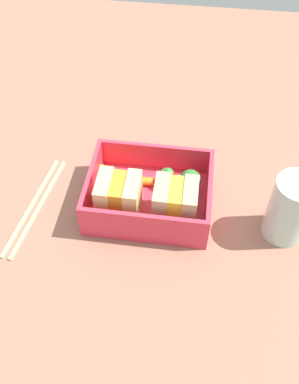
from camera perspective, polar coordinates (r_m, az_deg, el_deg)
The scene contains 11 objects.
ground_plane at distance 61.71cm, azimuth -0.00°, elevation -2.23°, with size 120.00×120.00×2.00cm, color #90614E.
bento_tray at distance 60.46cm, azimuth -0.00°, elevation -1.29°, with size 16.76×13.18×1.20cm, color #DD3248.
bento_rim at distance 58.32cm, azimuth -0.00°, elevation 0.45°, with size 16.76×13.18×4.40cm.
sandwich_left at distance 55.89cm, azimuth 3.45°, elevation -1.41°, with size 5.59×5.12×5.92cm.
sandwich_center_left at distance 56.57cm, azimuth -4.11°, elevation -0.61°, with size 5.59×5.12×5.92cm.
broccoli_floret at distance 59.49cm, azimuth 5.44°, elevation 1.53°, with size 3.03×3.03×3.87cm.
strawberry_far_left at distance 60.50cm, azimuth 2.33°, elevation 1.83°, with size 2.87×2.87×3.47cm.
carrot_stick_far_left at distance 61.38cm, azimuth -1.29°, elevation 1.47°, with size 1.24×1.24×3.88cm, color orange.
carrot_stick_left at distance 62.16cm, azimuth -4.76°, elevation 2.23°, with size 1.49×1.49×5.02cm, color orange.
chopstick_pair at distance 62.58cm, azimuth -15.06°, elevation -1.65°, with size 4.24×18.19×0.70cm.
drinking_glass at distance 57.17cm, azimuth 18.22°, elevation -2.18°, with size 5.57×5.57×9.57cm, color silver.
Camera 1 is at (-5.13, 37.76, 47.54)cm, focal length 40.00 mm.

